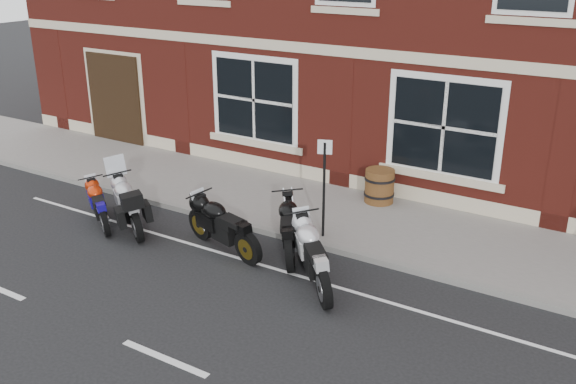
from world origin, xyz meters
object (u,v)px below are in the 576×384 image
at_px(moto_naked_black, 292,225).
at_px(barrel_planter, 379,186).
at_px(moto_sport_black, 223,223).
at_px(parking_sign, 324,182).
at_px(moto_sport_silver, 315,252).
at_px(moto_sport_red, 100,203).
at_px(moto_touring_silver, 130,201).

height_order(moto_naked_black, barrel_planter, moto_naked_black).
bearing_deg(barrel_planter, moto_sport_black, -114.63).
xyz_separation_m(moto_sport_black, parking_sign, (1.49, 1.37, 0.73)).
height_order(moto_sport_silver, barrel_planter, moto_sport_silver).
relative_size(moto_sport_red, barrel_planter, 2.07).
distance_m(moto_touring_silver, moto_sport_black, 2.39).
relative_size(moto_sport_silver, parking_sign, 0.89).
relative_size(moto_sport_red, moto_naked_black, 0.81).
distance_m(moto_sport_silver, barrel_planter, 3.92).
xyz_separation_m(moto_touring_silver, moto_sport_red, (-0.66, -0.22, -0.10)).
relative_size(moto_sport_silver, moto_naked_black, 0.92).
xyz_separation_m(moto_naked_black, barrel_planter, (0.48, 3.06, -0.06)).
bearing_deg(moto_sport_silver, parking_sign, 71.58).
relative_size(moto_sport_black, moto_sport_silver, 1.19).
bearing_deg(moto_naked_black, moto_sport_silver, -71.02).
xyz_separation_m(moto_sport_silver, moto_naked_black, (-0.98, 0.83, -0.03)).
relative_size(moto_sport_black, barrel_planter, 2.76).
bearing_deg(moto_sport_silver, moto_sport_red, 139.47).
bearing_deg(barrel_planter, parking_sign, -94.95).
bearing_deg(moto_sport_silver, moto_sport_black, 132.50).
distance_m(moto_sport_black, barrel_planter, 4.06).
height_order(moto_sport_black, moto_naked_black, moto_naked_black).
bearing_deg(barrel_planter, moto_naked_black, -99.01).
height_order(moto_sport_red, moto_sport_silver, moto_sport_silver).
bearing_deg(moto_sport_black, moto_sport_red, 112.42).
bearing_deg(moto_sport_red, parking_sign, -34.52).
bearing_deg(moto_sport_red, moto_naked_black, -42.32).
height_order(moto_sport_black, barrel_planter, moto_sport_black).
bearing_deg(barrel_planter, moto_sport_silver, -82.78).
xyz_separation_m(moto_sport_black, moto_sport_silver, (2.18, -0.20, 0.03)).
relative_size(barrel_planter, parking_sign, 0.38).
bearing_deg(moto_touring_silver, moto_naked_black, -43.84).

